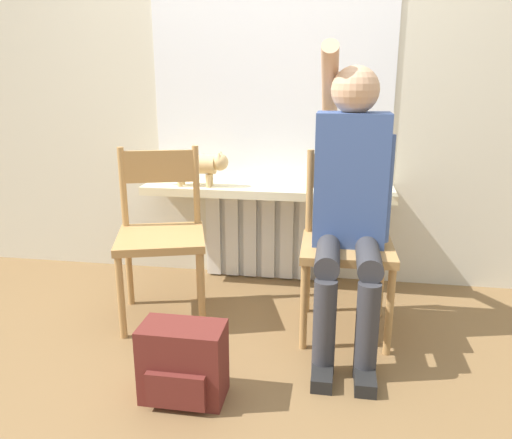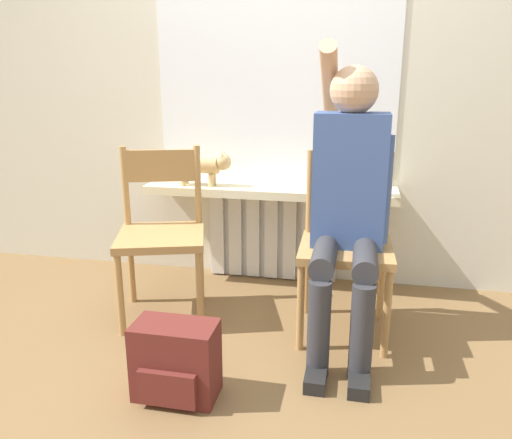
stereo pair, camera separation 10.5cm
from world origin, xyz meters
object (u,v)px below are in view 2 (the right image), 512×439
(chair_right, at_px, (346,242))
(person, at_px, (349,194))
(backpack, at_px, (176,361))
(chair_left, at_px, (162,230))
(cat, at_px, (203,164))

(chair_right, distance_m, person, 0.29)
(chair_right, bearing_deg, person, -90.31)
(chair_right, height_order, backpack, chair_right)
(chair_left, height_order, backpack, chair_left)
(cat, bearing_deg, person, -32.39)
(chair_left, xyz_separation_m, person, (0.97, -0.10, 0.27))
(chair_left, relative_size, cat, 1.97)
(cat, distance_m, backpack, 1.34)
(chair_left, height_order, chair_right, same)
(person, bearing_deg, chair_right, 91.17)
(chair_right, xyz_separation_m, backpack, (-0.64, -0.71, -0.32))
(backpack, bearing_deg, chair_left, 114.98)
(person, xyz_separation_m, backpack, (-0.64, -0.61, -0.59))
(chair_left, xyz_separation_m, chair_right, (0.97, 0.00, 0.00))
(chair_right, bearing_deg, chair_left, 178.63)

